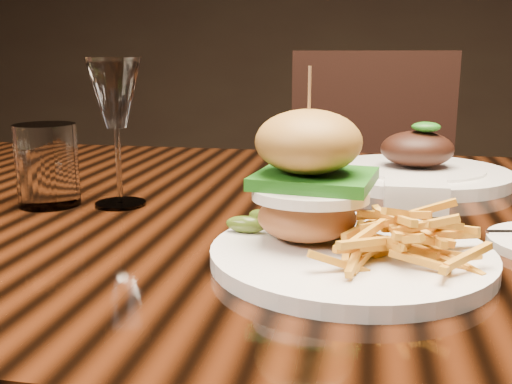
% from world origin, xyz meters
% --- Properties ---
extents(dining_table, '(1.60, 0.90, 0.75)m').
position_xyz_m(dining_table, '(0.00, 0.00, 0.67)').
color(dining_table, black).
rests_on(dining_table, ground).
extents(burger_plate, '(0.27, 0.27, 0.18)m').
position_xyz_m(burger_plate, '(0.05, -0.20, 0.80)').
color(burger_plate, silver).
rests_on(burger_plate, dining_table).
extents(ramekin, '(0.10, 0.10, 0.04)m').
position_xyz_m(ramekin, '(0.13, 0.02, 0.77)').
color(ramekin, silver).
rests_on(ramekin, dining_table).
extents(wine_glass, '(0.07, 0.07, 0.19)m').
position_xyz_m(wine_glass, '(-0.25, -0.03, 0.89)').
color(wine_glass, white).
rests_on(wine_glass, dining_table).
extents(water_tumbler, '(0.08, 0.08, 0.11)m').
position_xyz_m(water_tumbler, '(-0.34, -0.05, 0.80)').
color(water_tumbler, white).
rests_on(water_tumbler, dining_table).
extents(far_dish, '(0.29, 0.29, 0.09)m').
position_xyz_m(far_dish, '(0.14, 0.20, 0.77)').
color(far_dish, silver).
rests_on(far_dish, dining_table).
extents(chair_far, '(0.48, 0.48, 0.95)m').
position_xyz_m(chair_far, '(0.08, 0.89, 0.54)').
color(chair_far, black).
rests_on(chair_far, ground).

